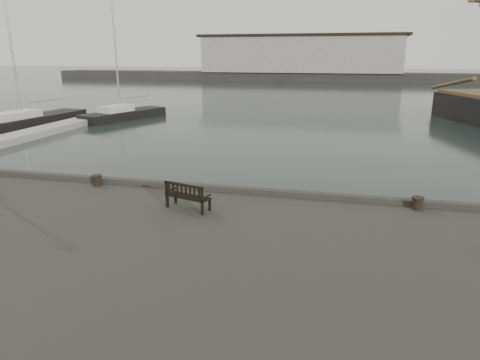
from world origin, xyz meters
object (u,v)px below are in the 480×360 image
(bollard_left, at_px, (97,180))
(yacht_d, at_px, (124,117))
(bench, at_px, (188,201))
(bollard_right, at_px, (417,203))
(yacht_b, at_px, (28,123))

(bollard_left, xyz_separation_m, yacht_d, (-12.32, 24.84, -1.52))
(yacht_d, bearing_deg, bench, -38.14)
(bollard_left, bearing_deg, bollard_right, 0.36)
(bench, relative_size, bollard_left, 3.88)
(bollard_left, xyz_separation_m, bollard_right, (10.58, 0.07, 0.00))
(bollard_right, relative_size, yacht_d, 0.03)
(bollard_right, relative_size, yacht_b, 0.02)
(bench, xyz_separation_m, bollard_right, (6.64, 1.57, -0.07))
(bench, relative_size, yacht_d, 0.13)
(bollard_left, distance_m, bollard_right, 10.58)
(yacht_b, bearing_deg, yacht_d, 48.67)
(yacht_b, distance_m, yacht_d, 8.45)
(yacht_d, bearing_deg, bollard_right, -27.07)
(bench, distance_m, yacht_d, 31.00)
(bollard_left, height_order, yacht_d, yacht_d)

